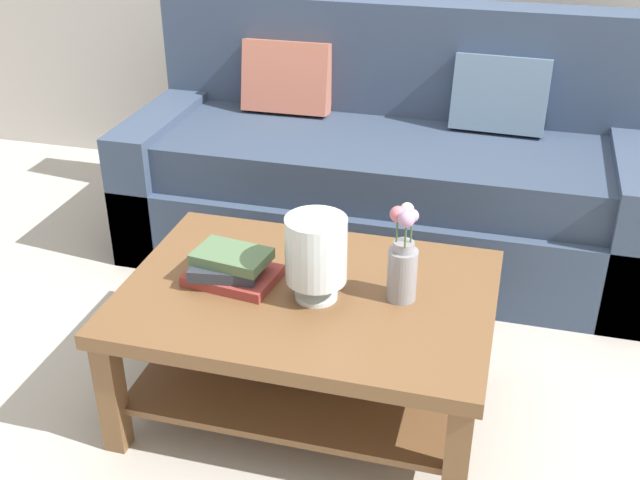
{
  "coord_description": "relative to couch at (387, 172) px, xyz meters",
  "views": [
    {
      "loc": [
        0.56,
        -2.3,
        1.78
      ],
      "look_at": [
        -0.02,
        -0.14,
        0.56
      ],
      "focal_mm": 43.92,
      "sensor_mm": 36.0,
      "label": 1
    }
  ],
  "objects": [
    {
      "name": "couch",
      "position": [
        0.0,
        0.0,
        0.0
      ],
      "size": [
        2.25,
        0.9,
        1.06
      ],
      "color": "#384760",
      "rests_on": "ground"
    },
    {
      "name": "ground_plane",
      "position": [
        -0.02,
        -0.89,
        -0.36
      ],
      "size": [
        10.0,
        10.0,
        0.0
      ],
      "primitive_type": "plane",
      "color": "#B7B2A8"
    },
    {
      "name": "flower_pitcher",
      "position": [
        0.26,
        -1.15,
        0.22
      ],
      "size": [
        0.09,
        0.11,
        0.32
      ],
      "color": "gray",
      "rests_on": "coffee_table"
    },
    {
      "name": "book_stack_main",
      "position": [
        -0.29,
        -1.19,
        0.14
      ],
      "size": [
        0.3,
        0.23,
        0.11
      ],
      "color": "#993833",
      "rests_on": "coffee_table"
    },
    {
      "name": "coffee_table",
      "position": [
        -0.04,
        -1.18,
        -0.04
      ],
      "size": [
        1.17,
        0.83,
        0.46
      ],
      "color": "brown",
      "rests_on": "ground"
    },
    {
      "name": "glass_hurricane_vase",
      "position": [
        0.0,
        -1.22,
        0.25
      ],
      "size": [
        0.19,
        0.19,
        0.27
      ],
      "color": "silver",
      "rests_on": "coffee_table"
    }
  ]
}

